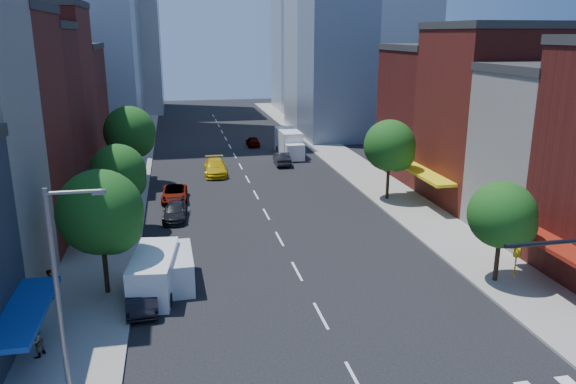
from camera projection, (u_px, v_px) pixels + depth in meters
name	position (u px, v px, depth m)	size (l,w,h in m)	color
ground	(356.00, 381.00, 24.52)	(220.00, 220.00, 0.00)	black
sidewalk_left	(126.00, 175.00, 59.81)	(5.00, 120.00, 0.15)	gray
sidewalk_right	(351.00, 165.00, 64.62)	(5.00, 120.00, 0.15)	gray
bldg_left_3	(2.00, 124.00, 45.78)	(12.00, 8.00, 15.00)	#4D1613
bldg_left_4	(25.00, 100.00, 53.52)	(12.00, 9.00, 17.00)	maroon
bldg_left_5	(48.00, 109.00, 63.02)	(12.00, 10.00, 13.00)	#4D1613
bldg_right_1	(568.00, 156.00, 41.07)	(12.00, 8.00, 12.00)	#B4AFA6
bldg_right_2	(502.00, 118.00, 49.14)	(12.00, 10.00, 15.00)	maroon
bldg_right_3	(447.00, 114.00, 58.84)	(12.00, 10.00, 13.00)	#4D1613
streetlight	(62.00, 284.00, 21.76)	(2.25, 0.25, 9.00)	slate
tree_left_near	(103.00, 215.00, 31.31)	(4.80, 4.80, 7.30)	black
tree_left_mid	(120.00, 174.00, 41.78)	(4.20, 4.20, 6.65)	black
tree_left_far	(131.00, 134.00, 54.79)	(5.00, 5.00, 7.75)	black
tree_right_near	(505.00, 217.00, 33.09)	(4.00, 4.00, 6.20)	black
tree_right_far	(391.00, 148.00, 49.88)	(4.60, 4.60, 7.20)	black
parked_car_second	(141.00, 293.00, 31.12)	(1.66, 4.77, 1.57)	black
parked_car_third	(175.00, 194.00, 50.79)	(2.23, 4.84, 1.35)	#999999
parked_car_rear	(175.00, 212.00, 45.66)	(1.83, 4.51, 1.31)	black
cargo_van_near	(154.00, 274.00, 32.47)	(2.94, 5.92, 2.42)	white
cargo_van_far	(177.00, 269.00, 33.75)	(2.02, 4.77, 2.02)	silver
taxi	(215.00, 167.00, 60.12)	(2.30, 5.65, 1.64)	#DFB90B
traffic_car_oncoming	(282.00, 159.00, 64.69)	(1.57, 4.51, 1.48)	black
traffic_car_far	(253.00, 141.00, 75.53)	(1.56, 3.89, 1.32)	#999999
box_truck	(289.00, 144.00, 69.45)	(2.45, 7.78, 3.13)	white
pedestrian_near	(51.00, 284.00, 31.72)	(0.63, 0.41, 1.72)	#999999
pedestrian_far	(36.00, 341.00, 25.91)	(0.79, 0.62, 1.63)	#999999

